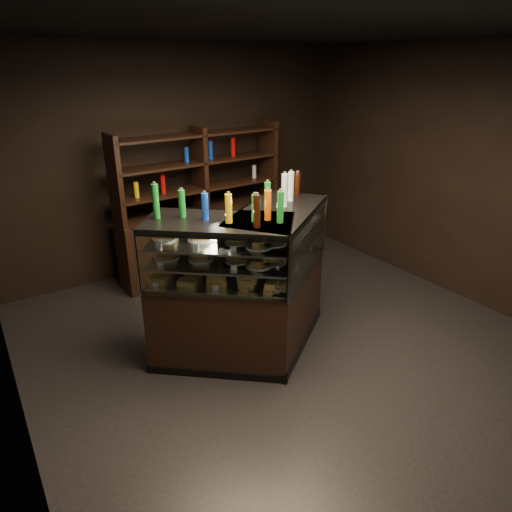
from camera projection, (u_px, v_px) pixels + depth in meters
The scene contains 7 objects.
ground at pixel (282, 339), 4.90m from camera, with size 5.00×5.00×0.00m, color black.
room_shell at pixel (287, 158), 4.15m from camera, with size 5.02×5.02×3.01m.
display_case at pixel (249, 307), 4.54m from camera, with size 2.10×1.38×1.47m.
food_display at pixel (249, 249), 4.30m from camera, with size 1.73×0.91×0.45m.
bottles_top at pixel (249, 199), 4.12m from camera, with size 1.55×0.77×0.30m.
potted_conifer at pixel (290, 244), 6.21m from camera, with size 0.37×0.37×0.80m.
back_shelving at pixel (202, 230), 6.30m from camera, with size 2.35×0.54×2.00m.
Camera 1 is at (-2.51, -3.34, 2.73)m, focal length 32.00 mm.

